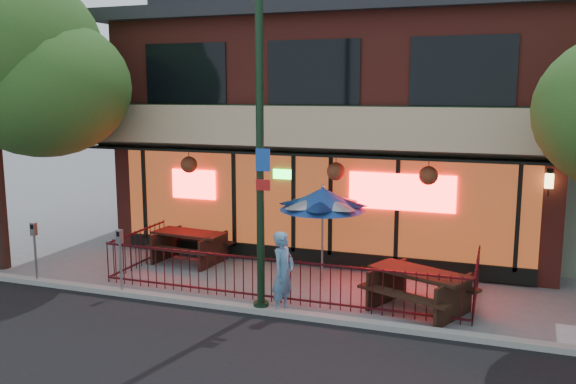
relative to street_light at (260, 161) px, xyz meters
name	(u,v)px	position (x,y,z in m)	size (l,w,h in m)	color
ground	(268,305)	(0.00, 0.40, -3.15)	(80.00, 80.00, 0.00)	gray
curb	(259,310)	(0.00, -0.10, -3.09)	(80.00, 0.25, 0.12)	#999993
restaurant_building	(350,104)	(0.00, 7.51, 0.98)	(12.96, 9.49, 8.05)	maroon
patio_fence	(276,270)	(0.00, 0.91, -2.52)	(8.44, 2.62, 1.00)	#3D0D11
street_light	(260,161)	(0.00, 0.00, 0.00)	(0.43, 0.32, 7.00)	black
picnic_table_left	(190,242)	(-3.19, 2.80, -2.61)	(2.05, 1.65, 0.82)	black
picnic_table_right	(419,285)	(3.09, 1.10, -2.58)	(2.49, 2.24, 0.87)	black
patio_umbrella	(323,199)	(0.60, 2.47, -1.14)	(2.06, 2.06, 2.35)	gray
pedestrian	(283,273)	(0.47, 0.05, -2.29)	(0.63, 0.41, 1.73)	#5889B0
parking_meter_near	(120,251)	(-3.36, -0.08, -2.13)	(0.15, 0.13, 1.50)	#93969B
parking_meter_far	(35,243)	(-5.73, -0.08, -2.14)	(0.13, 0.11, 1.49)	gray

